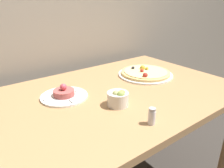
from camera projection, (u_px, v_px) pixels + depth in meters
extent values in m
cube|color=#AD7F51|center=(108.00, 97.00, 1.16)|extent=(1.45, 0.90, 0.03)
cylinder|color=#AD7F51|center=(142.00, 100.00, 1.96)|extent=(0.06, 0.06, 0.71)
cylinder|color=white|center=(145.00, 74.00, 1.42)|extent=(0.35, 0.35, 0.01)
cylinder|color=#DBB26B|center=(145.00, 73.00, 1.42)|extent=(0.32, 0.32, 0.01)
cylinder|color=beige|center=(146.00, 71.00, 1.42)|extent=(0.28, 0.28, 0.01)
sphere|color=gold|center=(147.00, 69.00, 1.44)|extent=(0.02, 0.02, 0.02)
sphere|color=black|center=(133.00, 68.00, 1.45)|extent=(0.02, 0.02, 0.02)
sphere|color=#B22D23|center=(142.00, 71.00, 1.40)|extent=(0.02, 0.02, 0.02)
sphere|color=gold|center=(143.00, 68.00, 1.45)|extent=(0.03, 0.03, 0.03)
sphere|color=#B22D23|center=(145.00, 75.00, 1.31)|extent=(0.03, 0.03, 0.03)
cylinder|color=white|center=(64.00, 96.00, 1.12)|extent=(0.24, 0.24, 0.01)
cylinder|color=#B2514C|center=(64.00, 93.00, 1.11)|extent=(0.11, 0.11, 0.03)
sphere|color=#DB4C5B|center=(63.00, 87.00, 1.10)|extent=(0.03, 0.03, 0.03)
cube|color=white|center=(79.00, 91.00, 1.16)|extent=(0.04, 0.02, 0.01)
cube|color=white|center=(57.00, 89.00, 1.18)|extent=(0.02, 0.04, 0.01)
cube|color=white|center=(48.00, 99.00, 1.07)|extent=(0.04, 0.02, 0.01)
cube|color=white|center=(72.00, 101.00, 1.05)|extent=(0.02, 0.04, 0.01)
cylinder|color=silver|center=(118.00, 99.00, 1.02)|extent=(0.10, 0.10, 0.07)
sphere|color=#B7BC70|center=(119.00, 94.00, 1.01)|extent=(0.03, 0.03, 0.03)
sphere|color=#B7BC70|center=(116.00, 94.00, 1.00)|extent=(0.04, 0.04, 0.04)
sphere|color=#8EA34C|center=(122.00, 93.00, 1.02)|extent=(0.03, 0.03, 0.03)
sphere|color=#8EA34C|center=(121.00, 95.00, 1.00)|extent=(0.04, 0.04, 0.04)
cylinder|color=silver|center=(152.00, 117.00, 0.88)|extent=(0.03, 0.03, 0.06)
cylinder|color=#B2B2B7|center=(152.00, 109.00, 0.86)|extent=(0.03, 0.03, 0.01)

